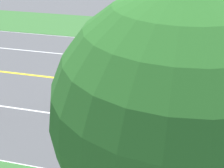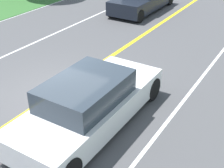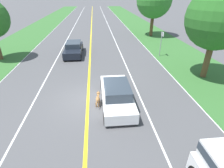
# 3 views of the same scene
# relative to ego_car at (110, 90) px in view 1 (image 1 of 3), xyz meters

# --- Properties ---
(ground_plane) EXTENTS (400.00, 400.00, 0.00)m
(ground_plane) POSITION_rel_ego_car_xyz_m (-1.83, 0.66, -0.65)
(ground_plane) COLOR #4C4C4F
(centre_divider_line) EXTENTS (0.18, 160.00, 0.01)m
(centre_divider_line) POSITION_rel_ego_car_xyz_m (-1.83, 0.66, -0.65)
(centre_divider_line) COLOR yellow
(centre_divider_line) RESTS_ON ground
(lane_edge_line_left) EXTENTS (0.14, 160.00, 0.01)m
(lane_edge_line_left) POSITION_rel_ego_car_xyz_m (-8.83, 0.66, -0.65)
(lane_edge_line_left) COLOR white
(lane_edge_line_left) RESTS_ON ground
(lane_dash_same_dir) EXTENTS (0.10, 160.00, 0.01)m
(lane_dash_same_dir) POSITION_rel_ego_car_xyz_m (1.67, 0.66, -0.65)
(lane_dash_same_dir) COLOR white
(lane_dash_same_dir) RESTS_ON ground
(lane_dash_oncoming) EXTENTS (0.10, 160.00, 0.01)m
(lane_dash_oncoming) POSITION_rel_ego_car_xyz_m (-5.33, 0.66, -0.65)
(lane_dash_oncoming) COLOR white
(lane_dash_oncoming) RESTS_ON ground
(grass_verge_left) EXTENTS (6.00, 160.00, 0.03)m
(grass_verge_left) POSITION_rel_ego_car_xyz_m (-11.83, 0.66, -0.64)
(grass_verge_left) COLOR #33662D
(grass_verge_left) RESTS_ON ground
(ego_car) EXTENTS (1.84, 4.78, 1.40)m
(ego_car) POSITION_rel_ego_car_xyz_m (0.00, 0.00, 0.00)
(ego_car) COLOR white
(ego_car) RESTS_ON ground
(dog) EXTENTS (0.34, 1.18, 0.74)m
(dog) POSITION_rel_ego_car_xyz_m (-1.17, 0.03, -0.20)
(dog) COLOR olive
(dog) RESTS_ON ground
(roadside_tree_right_near) EXTENTS (4.61, 4.61, 6.96)m
(roadside_tree_right_near) POSITION_rel_ego_car_xyz_m (7.69, 3.21, 3.98)
(roadside_tree_right_near) COLOR brown
(roadside_tree_right_near) RESTS_ON ground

